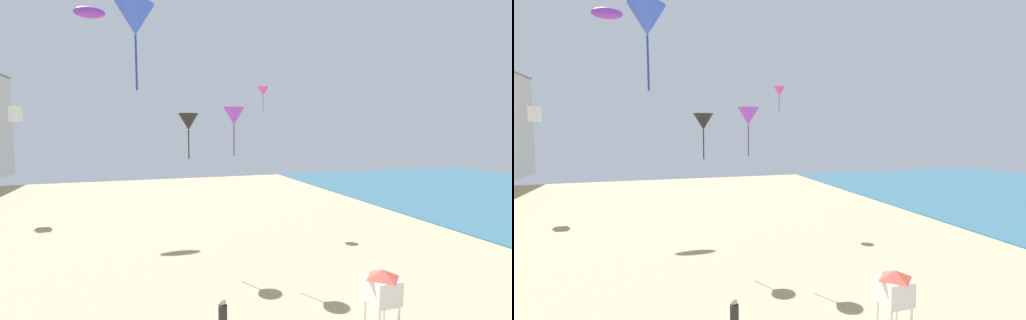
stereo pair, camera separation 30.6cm
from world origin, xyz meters
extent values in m
cylinder|color=#262628|center=(0.53, 13.11, 1.10)|extent=(0.34, 0.34, 0.60)
sphere|color=tan|center=(0.53, 13.11, 1.52)|extent=(0.24, 0.24, 0.24)
cylinder|color=white|center=(6.18, 12.18, 0.60)|extent=(0.10, 0.10, 1.20)
cylinder|color=white|center=(7.08, 12.18, 0.60)|extent=(0.10, 0.10, 1.20)
cube|color=white|center=(6.63, 11.73, 1.70)|extent=(1.10, 1.10, 1.00)
pyramid|color=#D14C3D|center=(6.63, 11.73, 2.38)|extent=(1.10, 1.10, 0.35)
cone|color=purple|center=(2.82, 20.13, 8.77)|extent=(1.21, 1.21, 0.99)
cylinder|color=#63278B|center=(2.82, 20.13, 7.39)|extent=(0.07, 0.07, 1.77)
cone|color=blue|center=(-2.33, 13.85, 11.83)|extent=(1.31, 1.31, 1.07)
cylinder|color=#233995|center=(-2.33, 13.85, 10.34)|extent=(0.07, 0.07, 1.91)
cube|color=white|center=(-13.02, 38.62, 9.45)|extent=(0.90, 0.90, 1.41)
cone|color=#DB3D9E|center=(7.75, 29.32, 11.24)|extent=(0.92, 0.92, 0.75)
cylinder|color=#992A6E|center=(7.75, 29.32, 10.20)|extent=(0.05, 0.05, 1.34)
cone|color=black|center=(0.53, 22.12, 8.48)|extent=(1.21, 1.21, 0.99)
cylinder|color=black|center=(0.53, 22.12, 7.10)|extent=(0.07, 0.07, 1.76)
ellipsoid|color=purple|center=(-6.16, 35.52, 18.21)|extent=(2.61, 0.73, 1.02)
camera|label=1|loc=(-2.30, 0.32, 7.99)|focal=25.21mm
camera|label=2|loc=(-2.01, 0.23, 7.99)|focal=25.21mm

